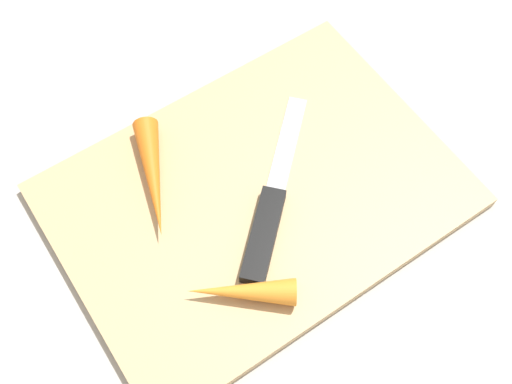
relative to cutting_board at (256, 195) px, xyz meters
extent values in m
plane|color=#ADA8A0|center=(0.00, 0.00, -0.01)|extent=(1.40, 1.40, 0.00)
cube|color=tan|center=(0.00, 0.00, 0.00)|extent=(0.36, 0.26, 0.01)
cube|color=#B7B7BC|center=(-0.05, -0.03, 0.01)|extent=(0.09, 0.09, 0.00)
cube|color=black|center=(0.02, 0.04, 0.01)|extent=(0.08, 0.08, 0.01)
cone|color=orange|center=(0.07, -0.06, 0.02)|extent=(0.07, 0.12, 0.02)
cone|color=orange|center=(0.07, 0.08, 0.02)|extent=(0.09, 0.07, 0.02)
camera|label=1|loc=(0.15, 0.22, 0.52)|focal=44.24mm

